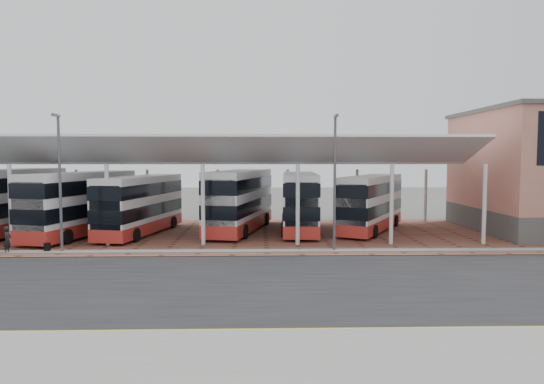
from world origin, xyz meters
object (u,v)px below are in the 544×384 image
object	(u,v)px
bus_3	(240,201)
bus_2	(141,205)
pedestrian	(8,240)
bus_1	(82,204)
bus_0	(6,203)
bus_5	(371,203)
bus_4	(299,202)

from	to	relation	value
bus_3	bus_2	bearing A→B (deg)	-156.62
bus_3	pedestrian	xyz separation A→B (m)	(-13.09, -8.46, -1.49)
bus_1	bus_2	bearing A→B (deg)	21.46
bus_1	bus_3	size ratio (longest dim) A/B	0.98
bus_2	pedestrian	size ratio (longest dim) A/B	6.64
bus_2	bus_0	bearing A→B (deg)	-164.90
bus_0	pedestrian	world-z (taller)	bus_0
bus_0	bus_1	size ratio (longest dim) A/B	1.04
bus_1	pedestrian	size ratio (longest dim) A/B	7.12
pedestrian	bus_1	bearing A→B (deg)	-16.38
pedestrian	bus_5	bearing A→B (deg)	-70.86
bus_3	pedestrian	distance (m)	15.66
bus_0	bus_2	world-z (taller)	bus_0
bus_1	bus_4	world-z (taller)	bus_1
bus_1	bus_3	bearing A→B (deg)	23.47
bus_1	bus_3	world-z (taller)	bus_3
bus_0	bus_4	size ratio (longest dim) A/B	1.09
bus_0	bus_2	distance (m)	9.34
bus_2	bus_5	world-z (taller)	bus_2
bus_0	pedestrian	distance (m)	7.55
bus_1	bus_2	xyz separation A→B (m)	(4.06, 0.53, -0.15)
bus_3	bus_5	world-z (taller)	bus_3
bus_3	bus_5	size ratio (longest dim) A/B	1.14
bus_5	pedestrian	world-z (taller)	bus_5
bus_4	bus_1	bearing A→B (deg)	-170.35
bus_2	pedestrian	xyz separation A→B (m)	(-5.93, -7.13, -1.30)
bus_5	pedestrian	size ratio (longest dim) A/B	6.37
bus_0	pedestrian	xyz separation A→B (m)	(3.39, -6.57, -1.55)
bus_4	bus_5	world-z (taller)	bus_4
bus_1	bus_2	size ratio (longest dim) A/B	1.07
bus_4	pedestrian	world-z (taller)	bus_4
bus_0	bus_5	size ratio (longest dim) A/B	1.16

